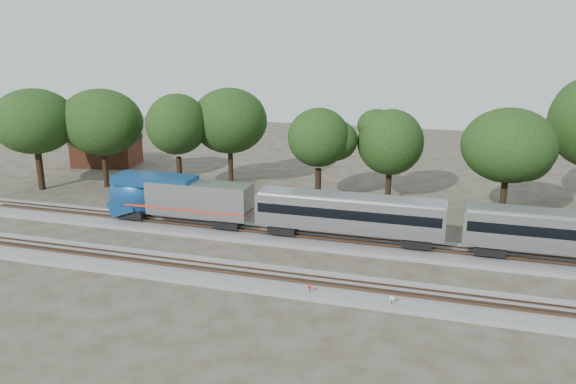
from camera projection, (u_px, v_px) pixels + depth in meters
The scene contains 15 objects.
ground at pixel (259, 260), 49.48m from camera, with size 160.00×160.00×0.00m, color #383328.
track_far at pixel (280, 236), 54.96m from camera, with size 160.00×5.00×0.73m.
track_near at pixel (243, 276), 45.73m from camera, with size 160.00×5.00×0.73m.
train at pixel (574, 232), 46.91m from camera, with size 91.46×3.15×4.65m.
switch_stand_red at pixel (310, 290), 42.20m from camera, with size 0.31×0.14×1.01m.
switch_stand_white at pixel (392, 301), 40.41m from camera, with size 0.33×0.07×1.05m.
switch_lever at pixel (305, 293), 42.84m from camera, with size 0.50×0.30×0.30m, color #512D19.
brick_building at pixel (107, 151), 86.06m from camera, with size 10.38×8.26×4.44m.
tree_0 at pixel (34, 121), 70.31m from camera, with size 8.99×8.99×12.68m.
tree_1 at pixel (101, 122), 71.69m from camera, with size 8.68×8.68×12.24m.
tree_2 at pixel (177, 124), 68.12m from camera, with size 8.96×8.96×12.64m.
tree_3 at pixel (229, 121), 70.85m from camera, with size 8.97×8.97×12.65m.
tree_4 at pixel (319, 138), 64.03m from camera, with size 8.10×8.10×11.42m.
tree_5 at pixel (390, 142), 65.09m from camera, with size 7.38×7.38×10.41m.
tree_6 at pixel (509, 146), 56.39m from camera, with size 8.64×8.64×12.18m.
Camera 1 is at (15.80, -43.38, 18.98)m, focal length 35.00 mm.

